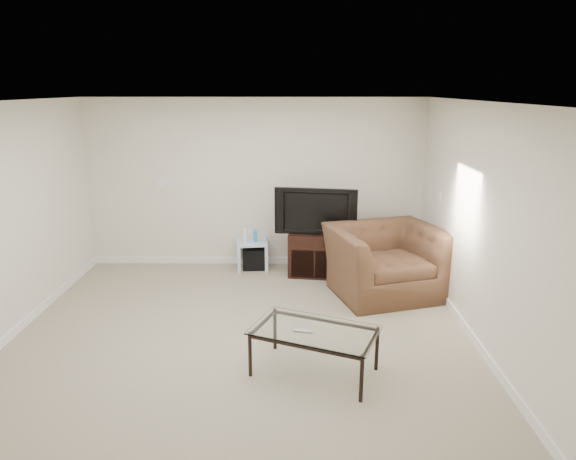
{
  "coord_description": "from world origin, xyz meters",
  "views": [
    {
      "loc": [
        0.56,
        -5.02,
        2.64
      ],
      "look_at": [
        0.5,
        1.2,
        0.9
      ],
      "focal_mm": 32.0,
      "sensor_mm": 36.0,
      "label": 1
    }
  ],
  "objects_px": {
    "television": "(317,210)",
    "recliner": "(386,250)",
    "tv_stand": "(316,253)",
    "side_table": "(252,255)",
    "subwoofer": "(254,258)",
    "coffee_table": "(314,351)"
  },
  "relations": [
    {
      "from": "television",
      "to": "recliner",
      "type": "relative_size",
      "value": 0.78
    },
    {
      "from": "tv_stand",
      "to": "television",
      "type": "xyz_separation_m",
      "value": [
        -0.0,
        -0.03,
        0.65
      ]
    },
    {
      "from": "television",
      "to": "coffee_table",
      "type": "relative_size",
      "value": 0.93
    },
    {
      "from": "recliner",
      "to": "side_table",
      "type": "bearing_deg",
      "value": 135.6
    },
    {
      "from": "side_table",
      "to": "subwoofer",
      "type": "bearing_deg",
      "value": 41.21
    },
    {
      "from": "side_table",
      "to": "television",
      "type": "bearing_deg",
      "value": -15.45
    },
    {
      "from": "television",
      "to": "coffee_table",
      "type": "height_order",
      "value": "television"
    },
    {
      "from": "side_table",
      "to": "recliner",
      "type": "distance_m",
      "value": 2.09
    },
    {
      "from": "tv_stand",
      "to": "recliner",
      "type": "bearing_deg",
      "value": -32.59
    },
    {
      "from": "tv_stand",
      "to": "coffee_table",
      "type": "relative_size",
      "value": 0.66
    },
    {
      "from": "television",
      "to": "subwoofer",
      "type": "bearing_deg",
      "value": 172.23
    },
    {
      "from": "tv_stand",
      "to": "side_table",
      "type": "relative_size",
      "value": 1.71
    },
    {
      "from": "tv_stand",
      "to": "television",
      "type": "relative_size",
      "value": 0.71
    },
    {
      "from": "subwoofer",
      "to": "recliner",
      "type": "distance_m",
      "value": 2.09
    },
    {
      "from": "tv_stand",
      "to": "television",
      "type": "distance_m",
      "value": 0.65
    },
    {
      "from": "tv_stand",
      "to": "coffee_table",
      "type": "bearing_deg",
      "value": -85.67
    },
    {
      "from": "subwoofer",
      "to": "coffee_table",
      "type": "bearing_deg",
      "value": -75.01
    },
    {
      "from": "side_table",
      "to": "subwoofer",
      "type": "xyz_separation_m",
      "value": [
        0.02,
        0.02,
        -0.06
      ]
    },
    {
      "from": "subwoofer",
      "to": "recliner",
      "type": "height_order",
      "value": "recliner"
    },
    {
      "from": "tv_stand",
      "to": "coffee_table",
      "type": "distance_m",
      "value": 2.71
    },
    {
      "from": "tv_stand",
      "to": "recliner",
      "type": "distance_m",
      "value": 1.16
    },
    {
      "from": "television",
      "to": "recliner",
      "type": "distance_m",
      "value": 1.17
    }
  ]
}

